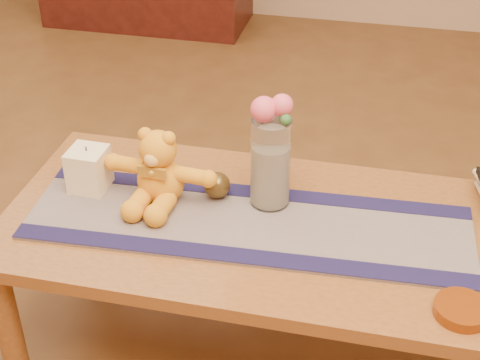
% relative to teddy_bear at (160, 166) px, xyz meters
% --- Properties ---
extents(floor, '(5.50, 5.50, 0.00)m').
position_rel_teddy_bear_xyz_m(floor, '(0.29, -0.04, -0.56)').
color(floor, '#583519').
rests_on(floor, ground).
extents(coffee_table_top, '(1.40, 0.70, 0.04)m').
position_rel_teddy_bear_xyz_m(coffee_table_top, '(0.29, -0.04, -0.13)').
color(coffee_table_top, brown).
rests_on(coffee_table_top, floor).
extents(table_leg_fl, '(0.07, 0.07, 0.41)m').
position_rel_teddy_bear_xyz_m(table_leg_fl, '(-0.35, -0.33, -0.36)').
color(table_leg_fl, brown).
rests_on(table_leg_fl, floor).
extents(table_leg_bl, '(0.07, 0.07, 0.41)m').
position_rel_teddy_bear_xyz_m(table_leg_bl, '(-0.35, 0.25, -0.36)').
color(table_leg_bl, brown).
rests_on(table_leg_bl, floor).
extents(table_leg_br, '(0.07, 0.07, 0.41)m').
position_rel_teddy_bear_xyz_m(table_leg_br, '(0.93, 0.25, -0.36)').
color(table_leg_br, brown).
rests_on(table_leg_br, floor).
extents(persian_runner, '(1.22, 0.41, 0.01)m').
position_rel_teddy_bear_xyz_m(persian_runner, '(0.26, -0.06, -0.11)').
color(persian_runner, '#171A42').
rests_on(persian_runner, coffee_table_top).
extents(runner_border_near, '(1.20, 0.12, 0.00)m').
position_rel_teddy_bear_xyz_m(runner_border_near, '(0.27, -0.20, -0.10)').
color(runner_border_near, '#161339').
rests_on(runner_border_near, persian_runner).
extents(runner_border_far, '(1.20, 0.12, 0.00)m').
position_rel_teddy_bear_xyz_m(runner_border_far, '(0.26, 0.09, -0.10)').
color(runner_border_far, '#161339').
rests_on(runner_border_far, persian_runner).
extents(teddy_bear, '(0.33, 0.28, 0.21)m').
position_rel_teddy_bear_xyz_m(teddy_bear, '(0.00, 0.00, 0.00)').
color(teddy_bear, orange).
rests_on(teddy_bear, persian_runner).
extents(pillar_candle, '(0.11, 0.11, 0.12)m').
position_rel_teddy_bear_xyz_m(pillar_candle, '(-0.22, 0.00, -0.04)').
color(pillar_candle, '#FFEABB').
rests_on(pillar_candle, persian_runner).
extents(candle_wick, '(0.00, 0.00, 0.01)m').
position_rel_teddy_bear_xyz_m(candle_wick, '(-0.22, 0.00, 0.03)').
color(candle_wick, black).
rests_on(candle_wick, pillar_candle).
extents(glass_vase, '(0.11, 0.11, 0.26)m').
position_rel_teddy_bear_xyz_m(glass_vase, '(0.30, 0.05, 0.03)').
color(glass_vase, silver).
rests_on(glass_vase, persian_runner).
extents(potpourri_fill, '(0.09, 0.09, 0.18)m').
position_rel_teddy_bear_xyz_m(potpourri_fill, '(0.30, 0.05, -0.01)').
color(potpourri_fill, beige).
rests_on(potpourri_fill, glass_vase).
extents(rose_left, '(0.07, 0.07, 0.07)m').
position_rel_teddy_bear_xyz_m(rose_left, '(0.28, 0.04, 0.19)').
color(rose_left, '#E9526A').
rests_on(rose_left, glass_vase).
extents(rose_right, '(0.06, 0.06, 0.06)m').
position_rel_teddy_bear_xyz_m(rose_right, '(0.33, 0.05, 0.20)').
color(rose_right, '#E9526A').
rests_on(rose_right, glass_vase).
extents(blue_flower_back, '(0.04, 0.04, 0.04)m').
position_rel_teddy_bear_xyz_m(blue_flower_back, '(0.31, 0.08, 0.18)').
color(blue_flower_back, '#5261B2').
rests_on(blue_flower_back, glass_vase).
extents(blue_flower_side, '(0.04, 0.04, 0.04)m').
position_rel_teddy_bear_xyz_m(blue_flower_side, '(0.27, 0.07, 0.18)').
color(blue_flower_side, '#5261B2').
rests_on(blue_flower_side, glass_vase).
extents(leaf_sprig, '(0.03, 0.03, 0.03)m').
position_rel_teddy_bear_xyz_m(leaf_sprig, '(0.34, 0.03, 0.17)').
color(leaf_sprig, '#33662D').
rests_on(leaf_sprig, glass_vase).
extents(bronze_ball, '(0.09, 0.09, 0.08)m').
position_rel_teddy_bear_xyz_m(bronze_ball, '(0.15, 0.04, -0.07)').
color(bronze_ball, '#4F3C1A').
rests_on(bronze_ball, persian_runner).
extents(amber_dish, '(0.14, 0.14, 0.03)m').
position_rel_teddy_bear_xyz_m(amber_dish, '(0.82, -0.29, -0.10)').
color(amber_dish, '#BF5914').
rests_on(amber_dish, coffee_table_top).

